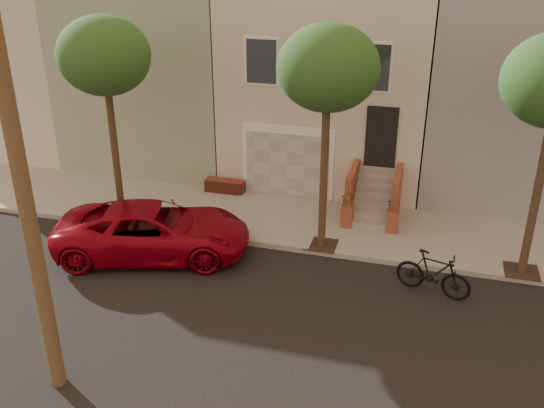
# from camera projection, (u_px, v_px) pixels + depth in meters

# --- Properties ---
(ground) EXTENTS (90.00, 90.00, 0.00)m
(ground) POSITION_uv_depth(u_px,v_px,m) (247.00, 318.00, 14.03)
(ground) COLOR black
(ground) RESTS_ON ground
(sidewalk) EXTENTS (40.00, 3.70, 0.15)m
(sidewalk) POSITION_uv_depth(u_px,v_px,m) (300.00, 222.00, 18.70)
(sidewalk) COLOR gray
(sidewalk) RESTS_ON ground
(house_row) EXTENTS (33.10, 11.70, 7.00)m
(house_row) POSITION_uv_depth(u_px,v_px,m) (337.00, 74.00, 22.37)
(house_row) COLOR #B9B19E
(house_row) RESTS_ON sidewalk
(tree_left) EXTENTS (2.70, 2.57, 6.30)m
(tree_left) POSITION_uv_depth(u_px,v_px,m) (104.00, 57.00, 16.70)
(tree_left) COLOR #2D2116
(tree_left) RESTS_ON sidewalk
(tree_mid) EXTENTS (2.70, 2.57, 6.30)m
(tree_mid) POSITION_uv_depth(u_px,v_px,m) (328.00, 70.00, 15.06)
(tree_mid) COLOR #2D2116
(tree_mid) RESTS_ON sidewalk
(pickup_truck) EXTENTS (5.94, 3.95, 1.51)m
(pickup_truck) POSITION_uv_depth(u_px,v_px,m) (154.00, 230.00, 16.64)
(pickup_truck) COLOR maroon
(pickup_truck) RESTS_ON ground
(motorcycle) EXTENTS (2.02, 1.07, 1.17)m
(motorcycle) POSITION_uv_depth(u_px,v_px,m) (433.00, 273.00, 14.81)
(motorcycle) COLOR black
(motorcycle) RESTS_ON ground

